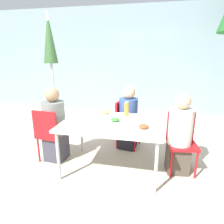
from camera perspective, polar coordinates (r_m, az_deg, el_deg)
The scene contains 16 objects.
ground_plane at distance 3.21m, azimuth 0.00°, elevation -15.62°, with size 24.00×24.00×0.00m, color #B2A893.
building_facade at distance 6.09m, azimuth 7.20°, elevation 14.35°, with size 10.00×0.20×3.00m.
dining_table at distance 2.90m, azimuth 0.00°, elevation -3.85°, with size 1.42×1.01×0.75m.
chair_left at distance 3.33m, azimuth -17.45°, elevation -5.35°, with size 0.43×0.43×0.87m.
person_left at distance 3.34m, azimuth -16.05°, elevation -4.05°, with size 0.35×0.35×1.21m.
chair_right at distance 3.14m, azimuth 19.19°, elevation -6.85°, with size 0.45×0.45×0.87m.
person_right at distance 3.03m, azimuth 18.72°, elevation -6.60°, with size 0.34×0.34×1.18m.
chair_far at distance 3.71m, azimuth 3.68°, elevation -2.35°, with size 0.46×0.46×0.87m.
person_far at distance 3.63m, azimuth 4.64°, elevation -2.12°, with size 0.34×0.34×1.16m.
closed_umbrella at distance 4.01m, azimuth -17.21°, elevation 16.26°, with size 0.36×0.36×2.41m.
plate_0 at distance 2.86m, azimuth 0.85°, elevation -2.49°, with size 0.24×0.24×0.07m.
plate_1 at distance 2.63m, azimuth 9.00°, elevation -4.40°, with size 0.24×0.24×0.07m.
plate_2 at distance 3.23m, azimuth -2.09°, elevation -0.23°, with size 0.27×0.27×0.07m.
bottle at distance 3.16m, azimuth 4.19°, elevation 0.90°, with size 0.07×0.07×0.23m.
drinking_cup at distance 2.78m, azimuth -12.12°, elevation -3.08°, with size 0.08×0.08×0.08m.
salad_bowl at distance 2.54m, azimuth 2.63°, elevation -4.90°, with size 0.19×0.19×0.06m.
Camera 1 is at (0.59, -2.66, 1.70)m, focal length 32.00 mm.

